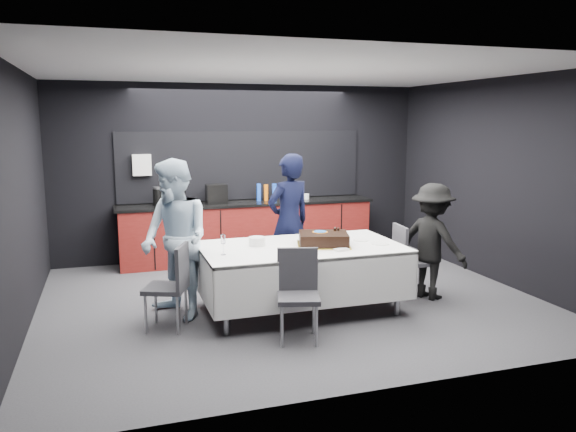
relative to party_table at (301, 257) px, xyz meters
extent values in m
plane|color=#3C3C40|center=(0.00, 0.40, -0.64)|extent=(6.00, 6.00, 0.00)
cube|color=white|center=(0.00, 0.40, 2.16)|extent=(6.00, 5.00, 0.04)
cube|color=black|center=(0.00, 2.90, 0.76)|extent=(6.00, 0.04, 2.80)
cube|color=black|center=(0.00, -2.10, 0.76)|extent=(6.00, 0.04, 2.80)
cube|color=black|center=(-3.00, 0.40, 0.76)|extent=(0.04, 5.00, 2.80)
cube|color=black|center=(3.00, 0.40, 0.76)|extent=(0.04, 5.00, 2.80)
cube|color=#5C100E|center=(0.00, 2.60, -0.19)|extent=(4.00, 0.60, 0.90)
cube|color=black|center=(0.00, 2.60, 0.28)|extent=(4.10, 0.64, 0.04)
cube|color=black|center=(0.00, 2.88, 0.86)|extent=(4.00, 0.03, 1.10)
cube|color=white|center=(-1.60, 2.83, 0.91)|extent=(0.28, 0.12, 0.32)
cylinder|color=black|center=(-1.40, 2.60, 0.43)|extent=(0.14, 0.14, 0.26)
cylinder|color=black|center=(-1.05, 2.60, 0.43)|extent=(0.14, 0.14, 0.26)
cube|color=black|center=(-0.50, 2.60, 0.45)|extent=(0.32, 0.24, 0.30)
cylinder|color=blue|center=(0.20, 2.65, 0.44)|extent=(0.07, 0.07, 0.28)
cylinder|color=orange|center=(0.32, 2.65, 0.43)|extent=(0.07, 0.07, 0.26)
cylinder|color=blue|center=(0.44, 2.58, 0.44)|extent=(0.07, 0.07, 0.28)
cylinder|color=white|center=(0.75, 2.60, 0.34)|extent=(0.08, 0.08, 0.09)
cylinder|color=white|center=(0.88, 2.60, 0.34)|extent=(0.08, 0.08, 0.09)
cylinder|color=white|center=(1.00, 2.60, 0.34)|extent=(0.08, 0.08, 0.09)
cylinder|color=#99999E|center=(-1.40, 2.60, 0.57)|extent=(0.12, 0.12, 0.03)
cylinder|color=#99999E|center=(-1.05, 2.60, 0.57)|extent=(0.12, 0.12, 0.03)
cylinder|color=#99999E|center=(-1.00, -0.50, -0.27)|extent=(0.06, 0.06, 0.75)
cylinder|color=#99999E|center=(-1.00, 0.50, -0.27)|extent=(0.06, 0.06, 0.75)
cylinder|color=#99999E|center=(1.00, -0.50, -0.27)|extent=(0.06, 0.06, 0.75)
cylinder|color=#99999E|center=(1.00, 0.50, -0.27)|extent=(0.06, 0.06, 0.75)
cube|color=white|center=(0.00, 0.00, 0.12)|extent=(2.32, 1.32, 0.04)
cube|color=white|center=(0.00, -0.65, -0.15)|extent=(2.32, 0.02, 0.55)
cube|color=white|center=(0.00, 0.65, -0.15)|extent=(2.32, 0.02, 0.55)
cube|color=white|center=(-1.15, 0.00, -0.15)|extent=(0.02, 1.32, 0.55)
cube|color=white|center=(1.15, 0.00, -0.15)|extent=(0.02, 1.32, 0.55)
cube|color=gold|center=(0.25, -0.07, 0.15)|extent=(0.72, 0.65, 0.01)
cube|color=black|center=(0.25, -0.07, 0.21)|extent=(0.66, 0.59, 0.12)
cube|color=black|center=(0.25, -0.07, 0.28)|extent=(0.66, 0.59, 0.01)
cylinder|color=orange|center=(0.23, -0.01, 0.29)|extent=(0.18, 0.18, 0.00)
cylinder|color=blue|center=(0.23, -0.01, 0.29)|extent=(0.15, 0.15, 0.01)
sphere|color=black|center=(0.43, 0.05, 0.31)|extent=(0.04, 0.04, 0.04)
sphere|color=black|center=(0.45, 0.01, 0.31)|extent=(0.04, 0.04, 0.04)
sphere|color=black|center=(0.41, 0.01, 0.31)|extent=(0.04, 0.04, 0.04)
cylinder|color=white|center=(-0.49, 0.17, 0.19)|extent=(0.19, 0.19, 0.10)
cylinder|color=white|center=(-0.27, -0.41, 0.14)|extent=(0.19, 0.19, 0.01)
cylinder|color=white|center=(0.79, 0.05, 0.14)|extent=(0.19, 0.19, 0.01)
cylinder|color=white|center=(0.92, -0.20, 0.14)|extent=(0.21, 0.21, 0.01)
cylinder|color=white|center=(0.14, 0.30, 0.14)|extent=(0.18, 0.18, 0.01)
cube|color=white|center=(0.35, -0.38, 0.15)|extent=(0.17, 0.12, 0.02)
cylinder|color=white|center=(-0.95, -0.17, 0.14)|extent=(0.06, 0.06, 0.00)
cylinder|color=white|center=(-0.95, -0.17, 0.20)|extent=(0.01, 0.01, 0.12)
cylinder|color=white|center=(-0.95, -0.17, 0.31)|extent=(0.05, 0.05, 0.10)
cube|color=#303035|center=(-1.58, -0.13, -0.19)|extent=(0.55, 0.55, 0.05)
cube|color=#303035|center=(-1.40, -0.20, 0.06)|extent=(0.20, 0.40, 0.45)
cylinder|color=#99999E|center=(-1.67, 0.09, -0.42)|extent=(0.03, 0.03, 0.44)
cylinder|color=#99999E|center=(-1.80, -0.22, -0.42)|extent=(0.03, 0.03, 0.44)
cylinder|color=#99999E|center=(-1.36, -0.04, -0.42)|extent=(0.03, 0.03, 0.44)
cylinder|color=#99999E|center=(-1.49, -0.35, -0.42)|extent=(0.03, 0.03, 0.44)
cube|color=#303035|center=(1.54, 0.07, -0.19)|extent=(0.46, 0.46, 0.05)
cube|color=#303035|center=(1.35, 0.09, 0.06)|extent=(0.08, 0.42, 0.45)
cylinder|color=#99999E|center=(1.69, -0.11, -0.42)|extent=(0.03, 0.03, 0.44)
cylinder|color=#99999E|center=(1.72, 0.22, -0.42)|extent=(0.03, 0.03, 0.44)
cylinder|color=#99999E|center=(1.35, -0.08, -0.42)|extent=(0.03, 0.03, 0.44)
cylinder|color=#99999E|center=(1.39, 0.26, -0.42)|extent=(0.03, 0.03, 0.44)
cube|color=#303035|center=(-0.33, -0.88, -0.19)|extent=(0.52, 0.52, 0.05)
cube|color=#303035|center=(-0.28, -0.69, 0.06)|extent=(0.42, 0.15, 0.45)
cylinder|color=#99999E|center=(-0.54, -0.99, -0.42)|extent=(0.03, 0.03, 0.44)
cylinder|color=#99999E|center=(-0.22, -1.09, -0.42)|extent=(0.03, 0.03, 0.44)
cylinder|color=#99999E|center=(-0.45, -0.67, -0.42)|extent=(0.03, 0.03, 0.44)
cylinder|color=#99999E|center=(-0.12, -0.76, -0.42)|extent=(0.03, 0.03, 0.44)
imported|color=black|center=(0.15, 0.91, 0.26)|extent=(0.76, 0.62, 1.80)
imported|color=#ABC3D8|center=(-1.42, 0.20, 0.26)|extent=(1.00, 1.09, 1.81)
imported|color=black|center=(1.72, -0.05, 0.09)|extent=(0.88, 1.08, 1.45)
camera|label=1|loc=(-2.10, -6.02, 1.57)|focal=35.00mm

